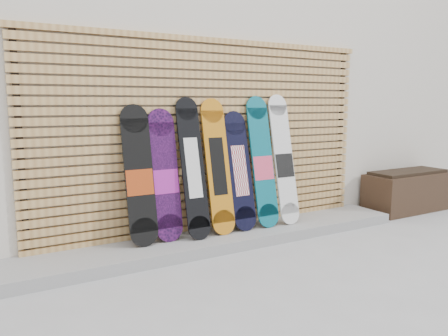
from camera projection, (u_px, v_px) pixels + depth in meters
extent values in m
plane|color=#949497|center=(271.00, 259.00, 4.44)|extent=(80.00, 80.00, 0.00)
cube|color=beige|center=(176.00, 90.00, 7.43)|extent=(12.00, 5.00, 3.60)
cube|color=gray|center=(225.00, 238.00, 4.94)|extent=(4.60, 0.70, 0.12)
cube|color=#B08349|center=(213.00, 225.00, 5.18)|extent=(4.20, 0.05, 0.08)
cube|color=#B08349|center=(213.00, 217.00, 5.16)|extent=(4.20, 0.05, 0.08)
cube|color=#B08349|center=(213.00, 209.00, 5.15)|extent=(4.20, 0.05, 0.07)
cube|color=#B08349|center=(213.00, 201.00, 5.14)|extent=(4.20, 0.05, 0.07)
cube|color=#B08349|center=(213.00, 193.00, 5.12)|extent=(4.20, 0.05, 0.07)
cube|color=#B08349|center=(213.00, 185.00, 5.11)|extent=(4.20, 0.05, 0.07)
cube|color=#B08349|center=(213.00, 177.00, 5.09)|extent=(4.20, 0.05, 0.07)
cube|color=#B08349|center=(213.00, 169.00, 5.08)|extent=(4.20, 0.05, 0.07)
cube|color=#B08349|center=(212.00, 160.00, 5.06)|extent=(4.20, 0.05, 0.07)
cube|color=#B08349|center=(212.00, 152.00, 5.05)|extent=(4.20, 0.05, 0.08)
cube|color=#B08349|center=(212.00, 144.00, 5.04)|extent=(4.20, 0.05, 0.08)
cube|color=#B08349|center=(212.00, 135.00, 5.02)|extent=(4.20, 0.05, 0.08)
cube|color=#B08349|center=(212.00, 127.00, 5.01)|extent=(4.20, 0.05, 0.08)
cube|color=#B08349|center=(212.00, 118.00, 4.99)|extent=(4.20, 0.05, 0.08)
cube|color=#B08349|center=(212.00, 110.00, 4.98)|extent=(4.20, 0.05, 0.08)
cube|color=#B08349|center=(212.00, 101.00, 4.96)|extent=(4.20, 0.05, 0.08)
cube|color=#B08349|center=(212.00, 93.00, 4.95)|extent=(4.20, 0.05, 0.08)
cube|color=#B08349|center=(212.00, 84.00, 4.94)|extent=(4.20, 0.05, 0.08)
cube|color=#B08349|center=(212.00, 75.00, 4.92)|extent=(4.20, 0.05, 0.08)
cube|color=#B08349|center=(212.00, 66.00, 4.91)|extent=(4.20, 0.05, 0.08)
cube|color=#B08349|center=(212.00, 58.00, 4.89)|extent=(4.20, 0.05, 0.08)
cube|color=#B08349|center=(212.00, 49.00, 4.88)|extent=(4.20, 0.05, 0.08)
cube|color=black|center=(20.00, 152.00, 4.07)|extent=(0.06, 0.04, 2.23)
cube|color=black|center=(340.00, 136.00, 6.04)|extent=(0.06, 0.04, 2.23)
cube|color=#B08349|center=(212.00, 40.00, 4.87)|extent=(4.26, 0.07, 0.06)
cube|color=black|center=(407.00, 192.00, 6.41)|extent=(1.33, 0.55, 0.55)
cube|color=black|center=(408.00, 172.00, 6.36)|extent=(1.22, 0.44, 0.04)
cube|color=black|center=(139.00, 175.00, 4.46)|extent=(0.30, 0.24, 1.15)
cylinder|color=black|center=(144.00, 232.00, 4.45)|extent=(0.30, 0.08, 0.30)
cylinder|color=black|center=(134.00, 119.00, 4.47)|extent=(0.30, 0.08, 0.30)
cube|color=maroon|center=(140.00, 182.00, 4.46)|extent=(0.28, 0.08, 0.26)
cube|color=black|center=(165.00, 175.00, 4.62)|extent=(0.30, 0.22, 1.11)
cylinder|color=black|center=(169.00, 228.00, 4.61)|extent=(0.30, 0.08, 0.30)
cylinder|color=black|center=(160.00, 122.00, 4.62)|extent=(0.30, 0.08, 0.30)
cube|color=#A5219B|center=(165.00, 182.00, 4.61)|extent=(0.28, 0.07, 0.26)
cube|color=black|center=(193.00, 168.00, 4.71)|extent=(0.26, 0.32, 1.27)
cylinder|color=black|center=(199.00, 228.00, 4.68)|extent=(0.26, 0.08, 0.26)
cylinder|color=black|center=(186.00, 109.00, 4.75)|extent=(0.26, 0.08, 0.26)
cube|color=silver|center=(193.00, 168.00, 4.71)|extent=(0.16, 0.17, 0.64)
cube|color=#BD7114|center=(218.00, 166.00, 4.88)|extent=(0.28, 0.29, 1.23)
cylinder|color=#BD7114|center=(224.00, 222.00, 4.86)|extent=(0.28, 0.08, 0.28)
cylinder|color=#BD7114|center=(212.00, 111.00, 4.90)|extent=(0.28, 0.08, 0.28)
cube|color=black|center=(218.00, 166.00, 4.88)|extent=(0.17, 0.16, 0.64)
cube|color=black|center=(240.00, 171.00, 5.04)|extent=(0.29, 0.28, 1.08)
cylinder|color=black|center=(245.00, 219.00, 5.01)|extent=(0.29, 0.09, 0.28)
cylinder|color=black|center=(234.00, 123.00, 5.07)|extent=(0.29, 0.09, 0.28)
cube|color=white|center=(240.00, 171.00, 5.04)|extent=(0.18, 0.16, 0.58)
cube|color=#0B5D6E|center=(262.00, 161.00, 5.17)|extent=(0.28, 0.30, 1.26)
cylinder|color=#0B5D6E|center=(268.00, 216.00, 5.14)|extent=(0.28, 0.08, 0.28)
cylinder|color=#0B5D6E|center=(257.00, 108.00, 5.19)|extent=(0.28, 0.08, 0.28)
cube|color=#EA5276|center=(263.00, 168.00, 5.16)|extent=(0.27, 0.09, 0.28)
cube|color=silver|center=(284.00, 159.00, 5.31)|extent=(0.27, 0.32, 1.30)
cylinder|color=silver|center=(290.00, 213.00, 5.28)|extent=(0.27, 0.08, 0.26)
cylinder|color=silver|center=(277.00, 105.00, 5.34)|extent=(0.27, 0.08, 0.26)
cube|color=black|center=(284.00, 166.00, 5.30)|extent=(0.25, 0.09, 0.29)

